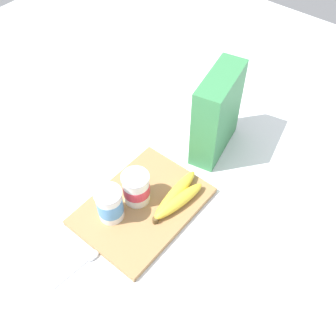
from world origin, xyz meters
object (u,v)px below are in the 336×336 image
object	(u,v)px
cutting_board	(143,206)
cereal_box	(217,114)
banana_bunch	(177,198)
yogurt_cup_back	(136,188)
yogurt_cup_front	(110,204)
spoon	(83,263)

from	to	relation	value
cutting_board	cereal_box	xyz separation A→B (m)	(0.30, -0.01, 0.12)
cutting_board	banana_bunch	distance (m)	0.09
cereal_box	yogurt_cup_back	world-z (taller)	cereal_box
yogurt_cup_front	spoon	bearing A→B (deg)	-165.42
cereal_box	banana_bunch	size ratio (longest dim) A/B	1.34
cutting_board	yogurt_cup_back	bearing A→B (deg)	75.56
cereal_box	yogurt_cup_front	world-z (taller)	cereal_box
cereal_box	yogurt_cup_front	size ratio (longest dim) A/B	2.63
cereal_box	yogurt_cup_back	bearing A→B (deg)	160.49
cutting_board	yogurt_cup_front	world-z (taller)	yogurt_cup_front
cereal_box	yogurt_cup_front	distance (m)	0.39
cutting_board	yogurt_cup_back	xyz separation A→B (m)	(0.01, 0.02, 0.05)
yogurt_cup_back	spoon	bearing A→B (deg)	-174.57
banana_bunch	spoon	size ratio (longest dim) A/B	1.42
cereal_box	cutting_board	bearing A→B (deg)	165.06
banana_bunch	spoon	xyz separation A→B (m)	(-0.27, 0.07, -0.03)
yogurt_cup_back	banana_bunch	distance (m)	0.11
cutting_board	yogurt_cup_front	xyz separation A→B (m)	(-0.07, 0.04, 0.06)
yogurt_cup_front	cutting_board	bearing A→B (deg)	-27.22
yogurt_cup_back	cutting_board	bearing A→B (deg)	-104.44
cutting_board	spoon	distance (m)	0.21
yogurt_cup_front	banana_bunch	bearing A→B (deg)	-36.15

